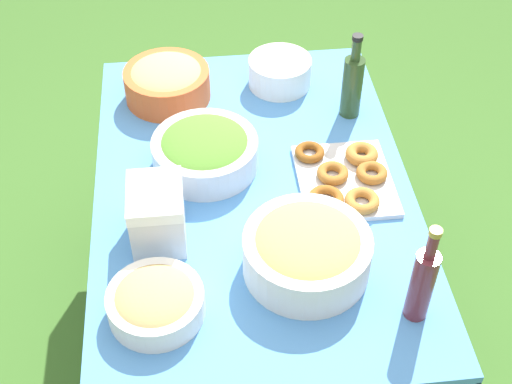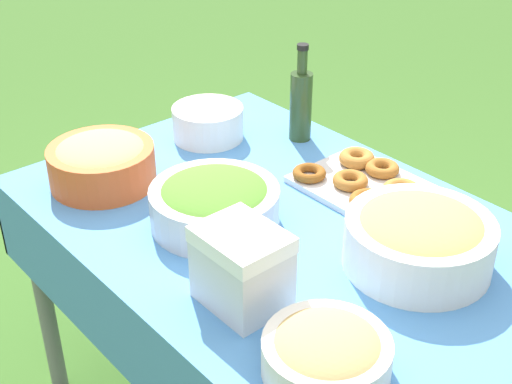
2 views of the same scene
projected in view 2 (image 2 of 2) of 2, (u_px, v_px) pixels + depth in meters
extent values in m
cube|color=#4C8CD1|center=(284.00, 226.00, 1.72)|extent=(1.34, 0.90, 0.02)
cube|color=#4C8CD1|center=(398.00, 206.00, 2.03)|extent=(1.34, 0.01, 0.22)
cube|color=#4C8CD1|center=(131.00, 348.00, 1.53)|extent=(1.34, 0.01, 0.22)
cube|color=#4C8CD1|center=(139.00, 170.00, 2.22)|extent=(0.01, 0.90, 0.22)
cylinder|color=slate|center=(247.00, 203.00, 2.53)|extent=(0.05, 0.05, 0.73)
cylinder|color=slate|center=(43.00, 294.00, 2.09)|extent=(0.05, 0.05, 0.73)
cylinder|color=silver|center=(215.00, 206.00, 1.69)|extent=(0.31, 0.31, 0.09)
ellipsoid|color=#51892D|center=(214.00, 194.00, 1.67)|extent=(0.27, 0.27, 0.07)
cylinder|color=#E05B28|center=(102.00, 165.00, 1.85)|extent=(0.28, 0.28, 0.10)
ellipsoid|color=tan|center=(100.00, 152.00, 1.83)|extent=(0.24, 0.24, 0.07)
cube|color=silver|center=(362.00, 185.00, 1.85)|extent=(0.31, 0.27, 0.02)
torus|color=#A36628|center=(351.00, 181.00, 1.83)|extent=(0.12, 0.12, 0.03)
torus|color=#B27533|center=(357.00, 158.00, 1.93)|extent=(0.13, 0.13, 0.03)
torus|color=#A36628|center=(382.00, 168.00, 1.88)|extent=(0.11, 0.11, 0.03)
torus|color=#B27533|center=(402.00, 190.00, 1.78)|extent=(0.12, 0.12, 0.03)
torus|color=brown|center=(309.00, 173.00, 1.87)|extent=(0.12, 0.12, 0.02)
torus|color=#93561E|center=(370.00, 201.00, 1.74)|extent=(0.10, 0.10, 0.03)
cylinder|color=white|center=(208.00, 136.00, 2.11)|extent=(0.21, 0.21, 0.01)
cylinder|color=white|center=(208.00, 132.00, 2.10)|extent=(0.21, 0.21, 0.01)
cylinder|color=white|center=(208.00, 128.00, 2.09)|extent=(0.21, 0.21, 0.01)
cylinder|color=white|center=(208.00, 125.00, 2.09)|extent=(0.21, 0.21, 0.01)
cylinder|color=white|center=(208.00, 121.00, 2.08)|extent=(0.21, 0.21, 0.01)
cylinder|color=white|center=(208.00, 117.00, 2.08)|extent=(0.21, 0.21, 0.01)
cylinder|color=white|center=(208.00, 113.00, 2.07)|extent=(0.21, 0.21, 0.01)
cylinder|color=white|center=(207.00, 110.00, 2.06)|extent=(0.21, 0.21, 0.01)
cylinder|color=#2D4723|center=(301.00, 107.00, 2.05)|extent=(0.06, 0.06, 0.20)
cylinder|color=#2D4723|center=(302.00, 62.00, 1.98)|extent=(0.03, 0.03, 0.07)
cylinder|color=black|center=(303.00, 47.00, 1.96)|extent=(0.03, 0.03, 0.02)
cylinder|color=white|center=(326.00, 356.00, 1.27)|extent=(0.23, 0.23, 0.07)
ellipsoid|color=tan|center=(327.00, 347.00, 1.26)|extent=(0.21, 0.21, 0.06)
cylinder|color=white|center=(418.00, 243.00, 1.54)|extent=(0.32, 0.32, 0.11)
ellipsoid|color=#ADCC59|center=(421.00, 227.00, 1.52)|extent=(0.28, 0.28, 0.07)
cube|color=silver|center=(242.00, 275.00, 1.42)|extent=(0.17, 0.14, 0.14)
cube|color=white|center=(242.00, 240.00, 1.38)|extent=(0.18, 0.14, 0.03)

